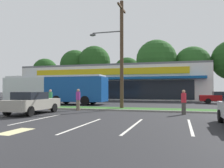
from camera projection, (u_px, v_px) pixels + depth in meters
The scene contains 21 objects.
grass_median at pixel (82, 108), 20.13m from camera, with size 56.00×2.20×0.12m, color #2D5B23.
curb_lip at pixel (76, 109), 18.96m from camera, with size 56.00×0.24×0.12m, color gray.
parking_stripe_1 at pixel (38, 119), 12.93m from camera, with size 0.12×4.80×0.01m, color silver.
parking_stripe_2 at pixel (83, 125), 10.65m from camera, with size 0.12×4.80×0.01m, color silver.
parking_stripe_3 at pixel (134, 126), 10.53m from camera, with size 0.12×4.80×0.01m, color silver.
parking_stripe_4 at pixel (190, 126), 10.41m from camera, with size 0.12×4.80×0.01m, color silver.
lot_arrow at pixel (16, 131), 9.08m from camera, with size 0.70×1.60×0.01m, color beige.
storefront_building at pixel (117, 83), 42.97m from camera, with size 31.25×15.08×5.76m.
tree_far_left at pixel (45, 71), 56.17m from camera, with size 6.03×6.03×9.21m.
tree_left at pixel (75, 65), 53.85m from camera, with size 6.88×6.88×10.87m.
tree_mid_left at pixel (94, 62), 51.92m from camera, with size 7.13×7.13×11.46m.
tree_mid at pixel (127, 71), 51.54m from camera, with size 5.93×5.93×8.84m.
tree_mid_right at pixel (156, 60), 46.23m from camera, with size 8.05×8.05×11.61m.
tree_right at pixel (193, 65), 45.28m from camera, with size 7.17×7.17×10.10m.
utility_pole at pixel (120, 51), 19.54m from camera, with size 3.03×2.40×9.15m.
city_bus at pixel (55, 89), 26.68m from camera, with size 12.24×2.81×3.25m.
car_1 at pixel (221, 97), 27.29m from camera, with size 4.68×1.90×1.43m.
car_2 at pixel (32, 103), 15.71m from camera, with size 1.89×4.51×1.49m.
pedestrian_near_bench at pixel (50, 100), 18.84m from camera, with size 0.33×0.33×1.66m.
pedestrian_by_pole at pixel (78, 100), 18.43m from camera, with size 0.34×0.34×1.71m.
pedestrian_mid at pixel (184, 102), 15.32m from camera, with size 0.33×0.33×1.64m.
Camera 1 is at (8.20, -4.62, 1.64)m, focal length 37.20 mm.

